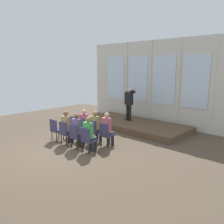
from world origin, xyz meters
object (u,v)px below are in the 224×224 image
at_px(speaker, 129,102).
at_px(chair_r1_c0, 56,128).
at_px(audience_r0_c2, 96,125).
at_px(chair_r0_c1, 83,127).
at_px(chair_r0_c2, 94,130).
at_px(audience_r0_c3, 107,127).
at_px(audience_r1_c2, 77,129).
at_px(chair_r0_c3, 106,133).
at_px(audience_r0_c1, 85,122).
at_px(audience_r1_c1, 67,126).
at_px(chair_r1_c3, 88,139).
at_px(chair_r0_c0, 74,124).
at_px(chair_r1_c1, 65,131).
at_px(mic_stand, 126,113).
at_px(chair_r1_c2, 76,135).
at_px(audience_r1_c3, 89,132).

height_order(speaker, chair_r1_c0, speaker).
bearing_deg(audience_r0_c2, chair_r0_c1, -173.29).
xyz_separation_m(chair_r0_c2, audience_r0_c3, (0.69, 0.08, 0.22)).
bearing_deg(speaker, audience_r1_c2, -79.87).
distance_m(chair_r0_c3, audience_r1_c2, 1.13).
relative_size(audience_r0_c2, audience_r0_c3, 0.97).
relative_size(audience_r0_c1, audience_r1_c2, 0.96).
distance_m(chair_r0_c1, audience_r1_c1, 0.90).
bearing_deg(chair_r1_c3, chair_r0_c0, 155.28).
distance_m(chair_r0_c3, chair_r1_c1, 1.67).
xyz_separation_m(audience_r0_c1, chair_r0_c3, (1.38, -0.08, -0.19)).
bearing_deg(audience_r0_c2, chair_r0_c0, -176.63).
bearing_deg(audience_r0_c1, audience_r1_c1, -90.00).
distance_m(chair_r1_c1, audience_r1_c2, 0.73).
height_order(chair_r0_c2, chair_r0_c3, same).
distance_m(chair_r0_c0, audience_r0_c2, 1.40).
bearing_deg(chair_r0_c2, mic_stand, 107.05).
xyz_separation_m(chair_r0_c0, chair_r1_c2, (1.38, -0.95, 0.00)).
bearing_deg(chair_r1_c0, audience_r0_c2, 36.85).
height_order(audience_r0_c3, audience_r1_c3, audience_r0_c3).
bearing_deg(chair_r1_c0, audience_r0_c1, 56.31).
bearing_deg(audience_r0_c2, mic_stand, 107.45).
bearing_deg(chair_r1_c3, chair_r0_c2, 125.90).
relative_size(mic_stand, chair_r1_c0, 1.65).
height_order(audience_r0_c2, chair_r0_c3, audience_r0_c2).
bearing_deg(chair_r0_c0, mic_stand, 83.82).
relative_size(chair_r0_c1, audience_r1_c3, 0.70).
bearing_deg(chair_r0_c3, chair_r1_c2, -125.90).
relative_size(chair_r1_c2, audience_r1_c3, 0.70).
height_order(speaker, audience_r1_c2, speaker).
xyz_separation_m(audience_r0_c1, chair_r1_c2, (0.69, -1.03, -0.19)).
distance_m(chair_r0_c2, chair_r1_c0, 1.67).
distance_m(chair_r0_c2, chair_r1_c1, 1.18).
height_order(audience_r0_c2, chair_r1_c3, audience_r0_c2).
bearing_deg(audience_r0_c3, audience_r0_c2, 179.85).
relative_size(speaker, chair_r1_c1, 1.85).
xyz_separation_m(chair_r0_c1, audience_r1_c3, (1.38, -0.87, 0.21)).
relative_size(chair_r1_c2, audience_r1_c2, 0.69).
distance_m(chair_r0_c0, chair_r0_c3, 2.07).
bearing_deg(chair_r1_c3, audience_r1_c3, 90.00).
relative_size(chair_r0_c2, chair_r1_c1, 1.00).
height_order(chair_r0_c1, chair_r0_c3, same).
distance_m(audience_r1_c1, chair_r1_c3, 1.40).
xyz_separation_m(mic_stand, chair_r1_c2, (1.02, -4.27, -0.09)).
bearing_deg(chair_r0_c0, chair_r1_c3, -24.72).
height_order(audience_r0_c3, chair_r1_c3, audience_r0_c3).
bearing_deg(mic_stand, speaker, -27.19).
bearing_deg(chair_r0_c2, audience_r1_c3, -51.69).
height_order(audience_r0_c3, chair_r1_c0, audience_r0_c3).
distance_m(speaker, audience_r0_c1, 3.14).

